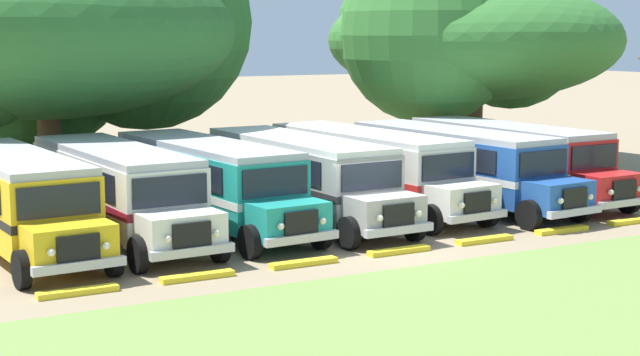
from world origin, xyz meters
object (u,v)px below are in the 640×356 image
parked_bus_slot_3 (301,174)px  broad_shade_tree (56,35)px  parked_bus_slot_1 (117,187)px  parked_bus_slot_5 (457,163)px  parked_bus_slot_6 (510,157)px  parked_bus_slot_0 (15,196)px  secondary_tree (458,37)px  parked_bus_slot_2 (209,179)px  parked_bus_slot_4 (370,166)px

parked_bus_slot_3 → broad_shade_tree: 13.06m
parked_bus_slot_1 → parked_bus_slot_3: (6.43, -0.24, 0.00)m
parked_bus_slot_5 → parked_bus_slot_1: bearing=-97.3°
parked_bus_slot_1 → parked_bus_slot_6: size_ratio=1.00×
parked_bus_slot_0 → parked_bus_slot_1: size_ratio=1.00×
parked_bus_slot_1 → parked_bus_slot_3: 6.44m
secondary_tree → parked_bus_slot_1: bearing=-155.1°
parked_bus_slot_1 → parked_bus_slot_2: (3.14, 0.08, 0.00)m
parked_bus_slot_1 → parked_bus_slot_2: size_ratio=0.99×
parked_bus_slot_1 → secondary_tree: size_ratio=0.69×
broad_shade_tree → parked_bus_slot_4: bearing=-49.6°
parked_bus_slot_1 → broad_shade_tree: broad_shade_tree is taller
parked_bus_slot_0 → broad_shade_tree: broad_shade_tree is taller
parked_bus_slot_5 → broad_shade_tree: broad_shade_tree is taller
parked_bus_slot_3 → broad_shade_tree: (-5.58, 10.81, 4.73)m
parked_bus_slot_3 → broad_shade_tree: broad_shade_tree is taller
parked_bus_slot_1 → broad_shade_tree: 11.62m
parked_bus_slot_3 → parked_bus_slot_6: (9.34, 0.19, 0.00)m
parked_bus_slot_2 → broad_shade_tree: broad_shade_tree is taller
parked_bus_slot_3 → secondary_tree: (13.73, 9.61, 4.64)m
parked_bus_slot_2 → parked_bus_slot_4: (6.40, 0.27, 0.00)m
broad_shade_tree → parked_bus_slot_3: bearing=-62.7°
parked_bus_slot_1 → broad_shade_tree: bearing=172.7°
parked_bus_slot_3 → secondary_tree: 17.39m
broad_shade_tree → parked_bus_slot_2: bearing=-77.7°
parked_bus_slot_0 → parked_bus_slot_6: size_ratio=1.00×
parked_bus_slot_2 → broad_shade_tree: size_ratio=0.65×
parked_bus_slot_6 → secondary_tree: 11.38m
secondary_tree → parked_bus_slot_4: bearing=-139.7°
parked_bus_slot_0 → broad_shade_tree: (4.02, 10.72, 4.73)m
parked_bus_slot_0 → secondary_tree: 25.62m
secondary_tree → parked_bus_slot_0: bearing=-157.8°
broad_shade_tree → secondary_tree: broad_shade_tree is taller
broad_shade_tree → parked_bus_slot_5: bearing=-42.9°
parked_bus_slot_3 → parked_bus_slot_6: 9.34m
broad_shade_tree → parked_bus_slot_1: bearing=-94.6°
parked_bus_slot_5 → broad_shade_tree: bearing=-137.8°
parked_bus_slot_3 → parked_bus_slot_5: (6.38, -0.29, 0.00)m
parked_bus_slot_3 → secondary_tree: secondary_tree is taller
parked_bus_slot_1 → parked_bus_slot_4: size_ratio=0.99×
parked_bus_slot_3 → parked_bus_slot_6: size_ratio=1.00×
parked_bus_slot_4 → parked_bus_slot_1: bearing=-92.8°
parked_bus_slot_2 → parked_bus_slot_3: (3.29, -0.32, 0.00)m
parked_bus_slot_1 → broad_shade_tree: size_ratio=0.65×
parked_bus_slot_0 → secondary_tree: (23.33, 9.52, 4.64)m
parked_bus_slot_0 → secondary_tree: bearing=108.4°
parked_bus_slot_0 → broad_shade_tree: bearing=155.7°
parked_bus_slot_5 → secondary_tree: secondary_tree is taller
parked_bus_slot_0 → parked_bus_slot_2: bearing=88.2°
parked_bus_slot_0 → parked_bus_slot_6: bearing=86.5°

